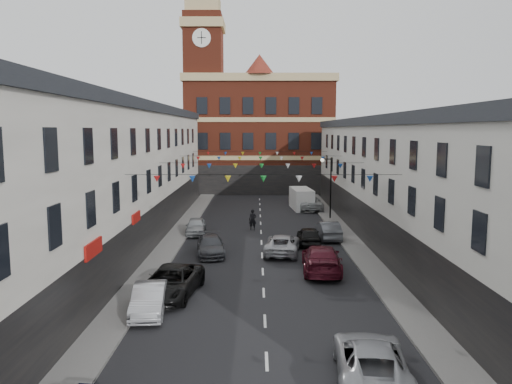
{
  "coord_description": "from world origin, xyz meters",
  "views": [
    {
      "loc": [
        -0.39,
        -33.91,
        8.72
      ],
      "look_at": [
        -0.43,
        7.59,
        3.51
      ],
      "focal_mm": 35.0,
      "sensor_mm": 36.0,
      "label": 1
    }
  ],
  "objects_px": {
    "car_left_d": "(211,246)",
    "car_right_f": "(311,203)",
    "car_right_c": "(321,259)",
    "pedestrian": "(253,220)",
    "car_left_c": "(171,282)",
    "car_right_b": "(371,361)",
    "car_right_d": "(309,236)",
    "car_right_e": "(328,230)",
    "street_lamp": "(328,180)",
    "white_van": "(301,199)",
    "car_left_b": "(149,299)",
    "moving_car": "(282,244)",
    "car_left_e": "(196,226)"
  },
  "relations": [
    {
      "from": "car_right_c",
      "to": "pedestrian",
      "type": "xyz_separation_m",
      "value": [
        -4.32,
        12.9,
        0.08
      ]
    },
    {
      "from": "car_right_d",
      "to": "moving_car",
      "type": "bearing_deg",
      "value": 52.59
    },
    {
      "from": "street_lamp",
      "to": "white_van",
      "type": "distance_m",
      "value": 7.21
    },
    {
      "from": "street_lamp",
      "to": "car_left_d",
      "type": "bearing_deg",
      "value": -126.25
    },
    {
      "from": "car_right_e",
      "to": "street_lamp",
      "type": "bearing_deg",
      "value": -99.97
    },
    {
      "from": "street_lamp",
      "to": "white_van",
      "type": "relative_size",
      "value": 1.16
    },
    {
      "from": "white_van",
      "to": "pedestrian",
      "type": "relative_size",
      "value": 2.85
    },
    {
      "from": "car_right_c",
      "to": "car_right_f",
      "type": "xyz_separation_m",
      "value": [
        1.9,
        23.79,
        -0.08
      ]
    },
    {
      "from": "car_right_c",
      "to": "car_left_e",
      "type": "bearing_deg",
      "value": -46.98
    },
    {
      "from": "car_left_e",
      "to": "moving_car",
      "type": "bearing_deg",
      "value": -47.1
    },
    {
      "from": "car_left_c",
      "to": "car_right_f",
      "type": "xyz_separation_m",
      "value": [
        10.39,
        28.33,
        -0.03
      ]
    },
    {
      "from": "car_right_f",
      "to": "car_left_d",
      "type": "bearing_deg",
      "value": 67.14
    },
    {
      "from": "car_left_e",
      "to": "white_van",
      "type": "height_order",
      "value": "white_van"
    },
    {
      "from": "car_left_c",
      "to": "car_right_c",
      "type": "relative_size",
      "value": 0.97
    },
    {
      "from": "street_lamp",
      "to": "car_right_b",
      "type": "height_order",
      "value": "street_lamp"
    },
    {
      "from": "car_left_e",
      "to": "car_right_d",
      "type": "relative_size",
      "value": 0.98
    },
    {
      "from": "car_left_c",
      "to": "car_right_e",
      "type": "xyz_separation_m",
      "value": [
        10.24,
        13.84,
        -0.04
      ]
    },
    {
      "from": "car_left_b",
      "to": "white_van",
      "type": "height_order",
      "value": "white_van"
    },
    {
      "from": "car_left_e",
      "to": "pedestrian",
      "type": "relative_size",
      "value": 2.21
    },
    {
      "from": "car_right_c",
      "to": "car_right_d",
      "type": "bearing_deg",
      "value": -86.15
    },
    {
      "from": "car_right_b",
      "to": "white_van",
      "type": "distance_m",
      "value": 37.82
    },
    {
      "from": "car_right_b",
      "to": "car_right_c",
      "type": "height_order",
      "value": "car_right_c"
    },
    {
      "from": "car_left_d",
      "to": "car_left_e",
      "type": "relative_size",
      "value": 1.14
    },
    {
      "from": "car_right_b",
      "to": "car_right_f",
      "type": "xyz_separation_m",
      "value": [
        1.9,
        37.22,
        0.0
      ]
    },
    {
      "from": "car_right_d",
      "to": "car_right_e",
      "type": "distance_m",
      "value": 2.67
    },
    {
      "from": "car_right_f",
      "to": "car_left_b",
      "type": "bearing_deg",
      "value": 72.37
    },
    {
      "from": "car_left_e",
      "to": "white_van",
      "type": "relative_size",
      "value": 0.78
    },
    {
      "from": "street_lamp",
      "to": "car_left_c",
      "type": "bearing_deg",
      "value": -116.88
    },
    {
      "from": "car_right_b",
      "to": "car_right_d",
      "type": "height_order",
      "value": "car_right_b"
    },
    {
      "from": "car_left_e",
      "to": "car_right_f",
      "type": "height_order",
      "value": "car_right_f"
    },
    {
      "from": "pedestrian",
      "to": "car_left_b",
      "type": "bearing_deg",
      "value": -95.74
    },
    {
      "from": "car_left_d",
      "to": "car_right_b",
      "type": "relative_size",
      "value": 0.86
    },
    {
      "from": "car_left_c",
      "to": "car_right_f",
      "type": "bearing_deg",
      "value": 77.86
    },
    {
      "from": "car_left_d",
      "to": "car_left_e",
      "type": "xyz_separation_m",
      "value": [
        -1.87,
        6.95,
        0.02
      ]
    },
    {
      "from": "car_right_b",
      "to": "street_lamp",
      "type": "bearing_deg",
      "value": -89.06
    },
    {
      "from": "car_right_d",
      "to": "car_right_e",
      "type": "xyz_separation_m",
      "value": [
        1.75,
        2.01,
        0.02
      ]
    },
    {
      "from": "car_left_b",
      "to": "car_right_e",
      "type": "bearing_deg",
      "value": 50.64
    },
    {
      "from": "car_left_e",
      "to": "car_right_f",
      "type": "xyz_separation_m",
      "value": [
        10.97,
        12.66,
        0.06
      ]
    },
    {
      "from": "car_left_b",
      "to": "moving_car",
      "type": "distance_m",
      "value": 13.42
    },
    {
      "from": "car_left_e",
      "to": "moving_car",
      "type": "distance_m",
      "value": 9.56
    },
    {
      "from": "car_right_e",
      "to": "car_right_f",
      "type": "distance_m",
      "value": 14.5
    },
    {
      "from": "car_left_d",
      "to": "car_right_f",
      "type": "distance_m",
      "value": 21.62
    },
    {
      "from": "car_left_b",
      "to": "moving_car",
      "type": "height_order",
      "value": "car_left_b"
    },
    {
      "from": "car_left_d",
      "to": "car_right_c",
      "type": "height_order",
      "value": "car_right_c"
    },
    {
      "from": "street_lamp",
      "to": "car_right_f",
      "type": "distance_m",
      "value": 6.67
    },
    {
      "from": "car_left_e",
      "to": "car_right_b",
      "type": "xyz_separation_m",
      "value": [
        9.07,
        -24.55,
        0.06
      ]
    },
    {
      "from": "car_left_b",
      "to": "pedestrian",
      "type": "relative_size",
      "value": 2.34
    },
    {
      "from": "car_right_b",
      "to": "moving_car",
      "type": "height_order",
      "value": "car_right_b"
    },
    {
      "from": "car_left_c",
      "to": "car_right_b",
      "type": "bearing_deg",
      "value": -38.31
    },
    {
      "from": "car_right_d",
      "to": "car_right_f",
      "type": "xyz_separation_m",
      "value": [
        1.9,
        16.51,
        0.04
      ]
    }
  ]
}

